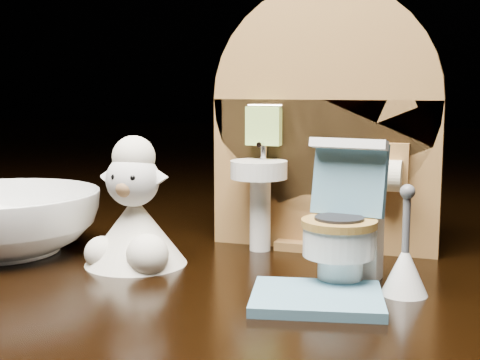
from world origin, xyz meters
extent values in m
cube|color=olive|center=(0.00, 0.07, 0.04)|extent=(0.13, 0.02, 0.09)
cylinder|color=olive|center=(0.00, 0.07, 0.09)|extent=(0.13, 0.02, 0.13)
cube|color=olive|center=(0.00, 0.07, 0.00)|extent=(0.05, 0.04, 0.01)
cylinder|color=white|center=(-0.03, 0.05, 0.02)|extent=(0.01, 0.01, 0.04)
cylinder|color=white|center=(-0.03, 0.04, 0.05)|extent=(0.03, 0.03, 0.01)
cylinder|color=silver|center=(-0.03, 0.05, 0.06)|extent=(0.00, 0.00, 0.01)
cube|color=#A9D664|center=(-0.03, 0.05, 0.07)|extent=(0.02, 0.01, 0.02)
cube|color=olive|center=(0.04, 0.06, 0.05)|extent=(0.02, 0.01, 0.02)
cylinder|color=#F0E8C3|center=(0.04, 0.05, 0.05)|extent=(0.02, 0.02, 0.02)
cylinder|color=white|center=(0.02, -0.01, 0.01)|extent=(0.02, 0.02, 0.02)
cylinder|color=white|center=(0.02, -0.01, 0.02)|extent=(0.03, 0.03, 0.01)
cylinder|color=olive|center=(0.02, -0.01, 0.03)|extent=(0.03, 0.03, 0.00)
cube|color=white|center=(0.03, 0.01, 0.02)|extent=(0.03, 0.02, 0.04)
cube|color=teal|center=(0.03, 0.00, 0.05)|extent=(0.04, 0.02, 0.04)
cube|color=white|center=(0.02, 0.00, 0.07)|extent=(0.04, 0.01, 0.01)
cylinder|color=#A2B541|center=(0.03, 0.01, 0.05)|extent=(0.01, 0.01, 0.01)
cube|color=teal|center=(0.02, -0.04, 0.00)|extent=(0.06, 0.06, 0.00)
cone|color=white|center=(0.05, -0.01, 0.01)|extent=(0.02, 0.02, 0.02)
cylinder|color=#59595B|center=(0.05, -0.01, 0.03)|extent=(0.00, 0.00, 0.03)
sphere|color=#59595B|center=(0.05, -0.01, 0.05)|extent=(0.01, 0.01, 0.01)
cone|color=beige|center=(-0.09, 0.00, 0.02)|extent=(0.05, 0.05, 0.04)
sphere|color=beige|center=(-0.07, -0.02, 0.01)|extent=(0.02, 0.02, 0.02)
sphere|color=beige|center=(-0.10, -0.01, 0.01)|extent=(0.02, 0.02, 0.02)
sphere|color=silver|center=(-0.09, 0.00, 0.05)|extent=(0.03, 0.03, 0.03)
sphere|color=#9F7347|center=(-0.09, -0.01, 0.04)|extent=(0.01, 0.01, 0.01)
sphere|color=beige|center=(-0.09, 0.00, 0.06)|extent=(0.02, 0.02, 0.02)
cone|color=silver|center=(-0.10, 0.00, 0.05)|extent=(0.01, 0.01, 0.01)
cone|color=silver|center=(-0.07, 0.00, 0.05)|extent=(0.01, 0.01, 0.01)
sphere|color=black|center=(-0.09, -0.02, 0.05)|extent=(0.00, 0.00, 0.00)
sphere|color=black|center=(-0.08, -0.02, 0.05)|extent=(0.00, 0.00, 0.00)
imported|color=white|center=(-0.17, -0.01, 0.02)|extent=(0.13, 0.13, 0.03)
camera|label=1|loc=(0.08, -0.31, 0.09)|focal=50.00mm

